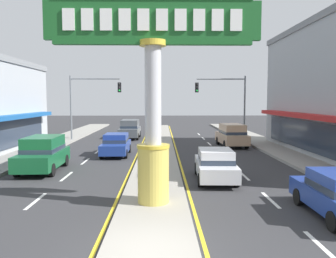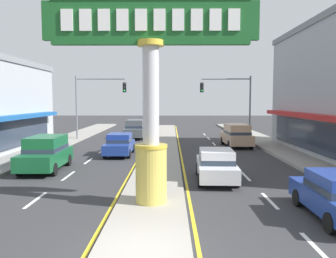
% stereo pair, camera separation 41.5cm
% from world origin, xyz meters
% --- Properties ---
extents(ground_plane, '(160.00, 160.00, 0.00)m').
position_xyz_m(ground_plane, '(0.00, 0.00, 0.00)').
color(ground_plane, '#303033').
extents(median_strip, '(2.54, 52.00, 0.14)m').
position_xyz_m(median_strip, '(0.00, 18.00, 0.07)').
color(median_strip, gray).
rests_on(median_strip, ground).
extents(sidewalk_left, '(2.99, 60.00, 0.18)m').
position_xyz_m(sidewalk_left, '(-9.36, 16.00, 0.09)').
color(sidewalk_left, gray).
rests_on(sidewalk_left, ground).
extents(sidewalk_right, '(2.99, 60.00, 0.18)m').
position_xyz_m(sidewalk_right, '(9.36, 16.00, 0.09)').
color(sidewalk_right, gray).
rests_on(sidewalk_right, ground).
extents(lane_markings, '(9.28, 52.00, 0.01)m').
position_xyz_m(lane_markings, '(0.00, 16.65, 0.00)').
color(lane_markings, silver).
rests_on(lane_markings, ground).
extents(district_sign, '(7.66, 1.20, 7.40)m').
position_xyz_m(district_sign, '(-0.00, 4.11, 4.21)').
color(district_sign, gold).
rests_on(district_sign, median_strip).
extents(traffic_light_left_side, '(4.86, 0.46, 6.20)m').
position_xyz_m(traffic_light_left_side, '(-6.50, 24.67, 4.25)').
color(traffic_light_left_side, slate).
rests_on(traffic_light_left_side, ground).
extents(traffic_light_right_side, '(4.86, 0.46, 6.20)m').
position_xyz_m(traffic_light_right_side, '(6.50, 24.82, 4.25)').
color(traffic_light_right_side, slate).
rests_on(traffic_light_right_side, ground).
extents(suv_near_right_lane, '(2.07, 4.66, 1.90)m').
position_xyz_m(suv_near_right_lane, '(-6.22, 10.63, 0.98)').
color(suv_near_right_lane, '#14562D').
rests_on(suv_near_right_lane, ground).
extents(suv_far_right_lane, '(2.00, 4.62, 1.90)m').
position_xyz_m(suv_far_right_lane, '(-2.92, 26.91, 0.98)').
color(suv_far_right_lane, '#4C5156').
rests_on(suv_far_right_lane, ground).
extents(suv_near_left_lane, '(2.13, 4.69, 1.90)m').
position_xyz_m(suv_near_left_lane, '(6.22, 20.58, 0.98)').
color(suv_near_left_lane, tan).
rests_on(suv_near_left_lane, ground).
extents(sedan_mid_left_lane, '(1.86, 4.31, 1.53)m').
position_xyz_m(sedan_mid_left_lane, '(-2.92, 16.03, 0.79)').
color(sedan_mid_left_lane, navy).
rests_on(sedan_mid_left_lane, ground).
extents(sedan_far_left_oncoming, '(1.98, 4.37, 1.53)m').
position_xyz_m(sedan_far_left_oncoming, '(2.92, 8.16, 0.79)').
color(sedan_far_left_oncoming, silver).
rests_on(sedan_far_left_oncoming, ground).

